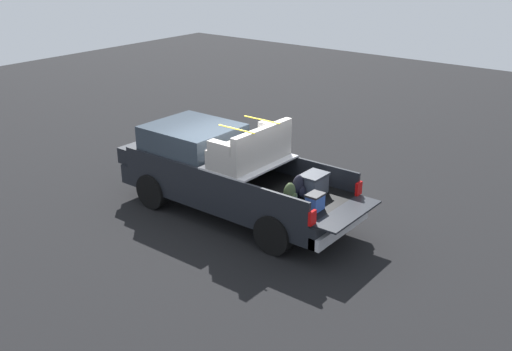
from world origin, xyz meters
name	(u,v)px	position (x,y,z in m)	size (l,w,h in m)	color
ground_plane	(235,214)	(0.00, 0.00, 0.00)	(40.00, 40.00, 0.00)	black
pickup_truck	(222,171)	(0.37, 0.00, 0.97)	(6.05, 2.06, 2.23)	black
trash_can	(171,144)	(3.65, -1.57, 0.50)	(0.60, 0.60, 0.98)	#3F4C66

